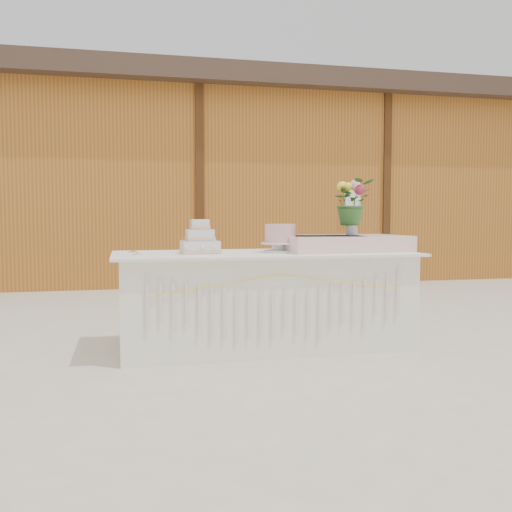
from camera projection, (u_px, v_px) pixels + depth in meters
The scene contains 9 objects.
ground at pixel (264, 346), 4.65m from camera, with size 80.00×80.00×0.00m, color beige.
barn at pixel (185, 182), 10.35m from camera, with size 12.60×4.60×3.30m.
cake_table at pixel (264, 299), 4.61m from camera, with size 2.40×1.00×0.77m.
wedding_cake at pixel (200, 242), 4.48m from camera, with size 0.30×0.30×0.27m.
pink_cake_stand at pixel (280, 237), 4.59m from camera, with size 0.32×0.32×0.23m.
satin_runner at pixel (343, 243), 4.74m from camera, with size 1.04×0.60×0.13m, color beige.
flower_vase at pixel (352, 227), 4.78m from camera, with size 0.10×0.10×0.13m, color #B9B8BE.
bouquet at pixel (352, 196), 4.76m from camera, with size 0.35×0.30×0.39m, color #356729.
loose_flowers at pixel (131, 252), 4.46m from camera, with size 0.14×0.35×0.02m, color pink, non-canonical shape.
Camera 1 is at (-1.10, -4.45, 1.06)m, focal length 40.00 mm.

